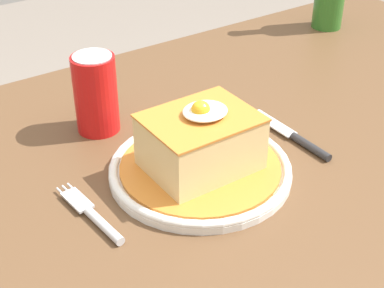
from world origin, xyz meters
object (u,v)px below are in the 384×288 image
(main_plate, at_px, (200,169))
(fork, at_px, (95,217))
(knife, at_px, (299,140))
(soda_can, at_px, (96,94))

(main_plate, distance_m, fork, 0.16)
(main_plate, xyz_separation_m, knife, (0.17, -0.02, -0.00))
(fork, bearing_deg, knife, -1.93)
(fork, height_order, soda_can, soda_can)
(main_plate, height_order, fork, main_plate)
(fork, distance_m, knife, 0.33)
(main_plate, distance_m, soda_can, 0.21)
(main_plate, xyz_separation_m, soda_can, (-0.06, 0.19, 0.05))
(fork, relative_size, knife, 0.86)
(knife, distance_m, soda_can, 0.31)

